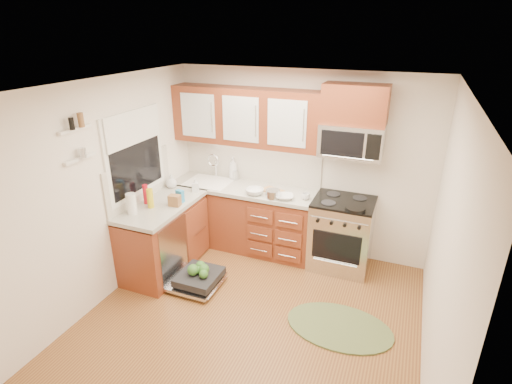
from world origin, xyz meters
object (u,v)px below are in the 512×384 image
at_px(rug, 339,327).
at_px(cup, 306,196).
at_px(microwave, 351,140).
at_px(bowl_a, 284,197).
at_px(paper_towel_roll, 131,204).
at_px(stock_pot, 273,194).
at_px(cutting_board, 273,190).
at_px(bowl_b, 255,192).
at_px(range, 341,234).
at_px(skillet, 355,209).
at_px(dishwasher, 197,279).
at_px(upper_cabinets, 246,117).
at_px(sink, 209,190).

height_order(rug, cup, cup).
height_order(microwave, bowl_a, microwave).
bearing_deg(paper_towel_roll, stock_pot, 37.01).
xyz_separation_m(cutting_board, bowl_b, (-0.19, -0.19, 0.03)).
relative_size(range, microwave, 1.25).
bearing_deg(cutting_board, cup, -11.68).
distance_m(skillet, bowl_a, 0.91).
bearing_deg(rug, bowl_b, 143.53).
bearing_deg(cutting_board, bowl_b, -134.53).
bearing_deg(cup, bowl_b, -172.54).
xyz_separation_m(dishwasher, cutting_board, (0.57, 1.14, 0.84)).
distance_m(upper_cabinets, range, 1.99).
distance_m(sink, skillet, 2.12).
bearing_deg(paper_towel_roll, upper_cabinets, 58.12).
xyz_separation_m(stock_pot, cup, (0.41, 0.12, -0.01)).
bearing_deg(bowl_a, cutting_board, 140.68).
height_order(sink, dishwasher, sink).
distance_m(microwave, bowl_a, 1.09).
height_order(range, dishwasher, range).
distance_m(bowl_b, cup, 0.68).
xyz_separation_m(rug, cutting_board, (-1.21, 1.22, 0.93)).
relative_size(dishwasher, cutting_board, 2.42).
height_order(range, rug, range).
bearing_deg(range, bowl_b, -171.12).
bearing_deg(bowl_b, bowl_a, 0.00).
distance_m(upper_cabinets, rug, 2.84).
bearing_deg(skillet, bowl_b, 176.98).
bearing_deg(paper_towel_roll, cutting_board, 44.03).
relative_size(microwave, skillet, 3.20).
height_order(microwave, skillet, microwave).
distance_m(range, rug, 1.32).
xyz_separation_m(microwave, dishwasher, (-1.54, -1.25, -1.60)).
bearing_deg(stock_pot, range, 13.35).
xyz_separation_m(paper_towel_roll, bowl_a, (1.54, 1.08, -0.10)).
height_order(range, microwave, microwave).
bearing_deg(upper_cabinets, sink, -163.55).
height_order(sink, bowl_b, bowl_b).
height_order(microwave, cup, microwave).
bearing_deg(bowl_b, rug, -36.47).
bearing_deg(skillet, upper_cabinets, 165.95).
distance_m(range, skillet, 0.58).
xyz_separation_m(range, bowl_b, (-1.15, -0.18, 0.49)).
relative_size(dishwasher, cup, 6.38).
xyz_separation_m(skillet, bowl_b, (-1.33, 0.07, -0.01)).
relative_size(sink, skillet, 2.61).
bearing_deg(paper_towel_roll, dishwasher, 10.09).
height_order(skillet, cup, cup).
bearing_deg(range, stock_pot, -166.65).
distance_m(cutting_board, paper_towel_roll, 1.83).
bearing_deg(paper_towel_roll, cup, 33.01).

